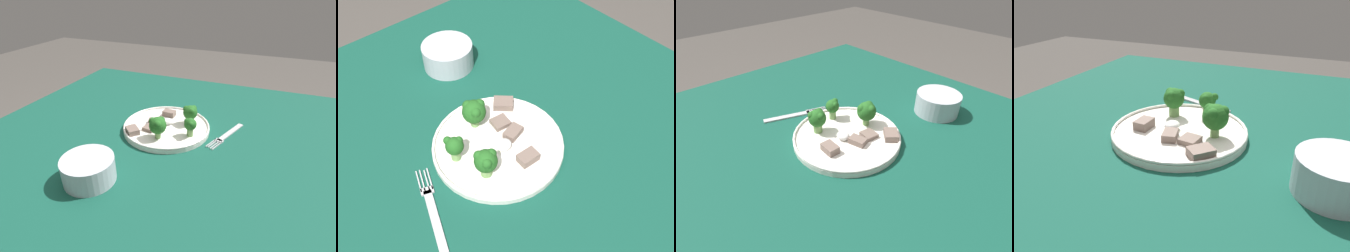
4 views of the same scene
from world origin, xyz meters
The scene contains 12 objects.
table centered at (0.00, 0.00, 0.62)m, with size 1.09×0.98×0.72m.
dinner_plate centered at (0.01, -0.03, 0.73)m, with size 0.26×0.26×0.02m.
fork centered at (-0.17, -0.06, 0.72)m, with size 0.08×0.17×0.00m.
cream_bowl centered at (0.09, 0.25, 0.74)m, with size 0.12×0.12×0.06m.
broccoli_floret_near_rim_left centered at (-0.05, -0.07, 0.77)m, with size 0.04×0.04×0.06m.
broccoli_floret_center_left centered at (0.01, 0.04, 0.77)m, with size 0.05×0.05×0.06m.
broccoli_floret_back_left centered at (-0.07, 0.00, 0.76)m, with size 0.04×0.04×0.05m.
meat_slice_front_slice centered at (0.05, 0.01, 0.73)m, with size 0.04×0.04×0.01m.
meat_slice_middle_slice centered at (0.02, -0.09, 0.74)m, with size 0.04×0.03×0.02m.
meat_slice_rear_slice centered at (0.08, 0.05, 0.74)m, with size 0.05×0.05×0.02m.
meat_slice_edge_slice centered at (0.05, -0.03, 0.74)m, with size 0.04×0.03×0.01m.
sauce_dollop centered at (0.01, -0.04, 0.74)m, with size 0.03×0.03×0.02m.
Camera 1 is at (-0.25, 0.61, 1.12)m, focal length 28.00 mm.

